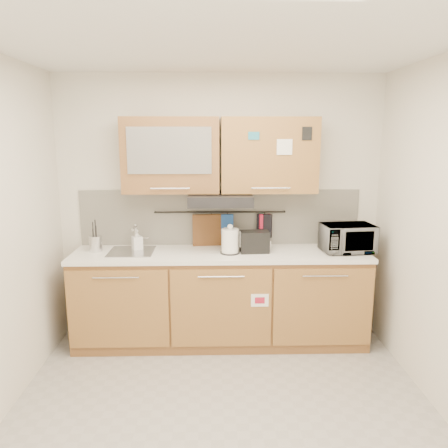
{
  "coord_description": "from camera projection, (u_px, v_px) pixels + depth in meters",
  "views": [
    {
      "loc": [
        -0.07,
        -2.84,
        2.03
      ],
      "look_at": [
        0.03,
        1.05,
        1.22
      ],
      "focal_mm": 35.0,
      "sensor_mm": 36.0,
      "label": 1
    }
  ],
  "objects": [
    {
      "name": "utensil_crock",
      "position": [
        96.0,
        243.0,
        4.18
      ],
      "size": [
        0.16,
        0.16,
        0.31
      ],
      "rotation": [
        0.0,
        0.0,
        0.33
      ],
      "color": "silver",
      "rests_on": "countertop"
    },
    {
      "name": "utensil_rail",
      "position": [
        220.0,
        212.0,
        4.36
      ],
      "size": [
        1.3,
        0.02,
        0.02
      ],
      "primitive_type": "cylinder",
      "rotation": [
        0.0,
        1.57,
        0.0
      ],
      "color": "black",
      "rests_on": "backsplash"
    },
    {
      "name": "countertop",
      "position": [
        220.0,
        254.0,
        4.18
      ],
      "size": [
        2.82,
        0.62,
        0.04
      ],
      "primitive_type": "cube",
      "color": "white",
      "rests_on": "base_cabinet"
    },
    {
      "name": "wall_back",
      "position": [
        220.0,
        207.0,
        4.4
      ],
      "size": [
        3.2,
        0.0,
        3.2
      ],
      "primitive_type": "plane",
      "rotation": [
        1.57,
        0.0,
        0.0
      ],
      "color": "silver",
      "rests_on": "ground"
    },
    {
      "name": "upper_cabinets",
      "position": [
        220.0,
        155.0,
        4.12
      ],
      "size": [
        1.82,
        0.37,
        0.7
      ],
      "color": "brown",
      "rests_on": "wall_back"
    },
    {
      "name": "base_cabinet",
      "position": [
        221.0,
        302.0,
        4.28
      ],
      "size": [
        2.8,
        0.64,
        0.88
      ],
      "color": "brown",
      "rests_on": "floor"
    },
    {
      "name": "oven_mitt",
      "position": [
        227.0,
        224.0,
        4.37
      ],
      "size": [
        0.12,
        0.04,
        0.2
      ],
      "primitive_type": "cube",
      "rotation": [
        0.0,
        0.0,
        -0.06
      ],
      "color": "#224D9C",
      "rests_on": "utensil_rail"
    },
    {
      "name": "kettle",
      "position": [
        230.0,
        242.0,
        4.1
      ],
      "size": [
        0.21,
        0.2,
        0.28
      ],
      "rotation": [
        0.0,
        0.0,
        0.3
      ],
      "color": "white",
      "rests_on": "countertop"
    },
    {
      "name": "dark_pouch",
      "position": [
        264.0,
        226.0,
        4.38
      ],
      "size": [
        0.16,
        0.09,
        0.24
      ],
      "primitive_type": "cube",
      "rotation": [
        0.0,
        0.0,
        -0.36
      ],
      "color": "black",
      "rests_on": "utensil_rail"
    },
    {
      "name": "backsplash",
      "position": [
        220.0,
        217.0,
        4.41
      ],
      "size": [
        2.8,
        0.02,
        0.56
      ],
      "primitive_type": "cube",
      "color": "silver",
      "rests_on": "countertop"
    },
    {
      "name": "toaster",
      "position": [
        254.0,
        241.0,
        4.14
      ],
      "size": [
        0.28,
        0.18,
        0.2
      ],
      "rotation": [
        0.0,
        0.0,
        0.06
      ],
      "color": "black",
      "rests_on": "countertop"
    },
    {
      "name": "pot_holder",
      "position": [
        265.0,
        221.0,
        4.37
      ],
      "size": [
        0.12,
        0.06,
        0.14
      ],
      "primitive_type": "cube",
      "rotation": [
        0.0,
        0.0,
        0.35
      ],
      "color": "red",
      "rests_on": "utensil_rail"
    },
    {
      "name": "microwave",
      "position": [
        347.0,
        238.0,
        4.16
      ],
      "size": [
        0.51,
        0.37,
        0.26
      ],
      "primitive_type": "imported",
      "rotation": [
        0.0,
        0.0,
        0.11
      ],
      "color": "#999999",
      "rests_on": "countertop"
    },
    {
      "name": "cutting_board",
      "position": [
        212.0,
        237.0,
        4.39
      ],
      "size": [
        0.38,
        0.06,
        0.47
      ],
      "primitive_type": "cube",
      "rotation": [
        0.0,
        0.0,
        0.08
      ],
      "color": "brown",
      "rests_on": "utensil_rail"
    },
    {
      "name": "sink",
      "position": [
        132.0,
        252.0,
        4.17
      ],
      "size": [
        0.42,
        0.4,
        0.26
      ],
      "color": "silver",
      "rests_on": "countertop"
    },
    {
      "name": "floor",
      "position": [
        223.0,
        416.0,
        3.19
      ],
      "size": [
        3.2,
        3.2,
        0.0
      ],
      "primitive_type": "plane",
      "color": "#9E9993",
      "rests_on": "ground"
    },
    {
      "name": "soap_bottle",
      "position": [
        137.0,
        240.0,
        4.22
      ],
      "size": [
        0.12,
        0.12,
        0.2
      ],
      "primitive_type": "imported",
      "rotation": [
        0.0,
        0.0,
        0.45
      ],
      "color": "#999999",
      "rests_on": "countertop"
    },
    {
      "name": "ceiling",
      "position": [
        223.0,
        38.0,
        2.66
      ],
      "size": [
        3.2,
        3.2,
        0.0
      ],
      "primitive_type": "plane",
      "rotation": [
        3.14,
        0.0,
        0.0
      ],
      "color": "white",
      "rests_on": "wall_back"
    },
    {
      "name": "range_hood",
      "position": [
        220.0,
        199.0,
        4.13
      ],
      "size": [
        0.6,
        0.46,
        0.1
      ],
      "primitive_type": "cube",
      "color": "black",
      "rests_on": "upper_cabinets"
    }
  ]
}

